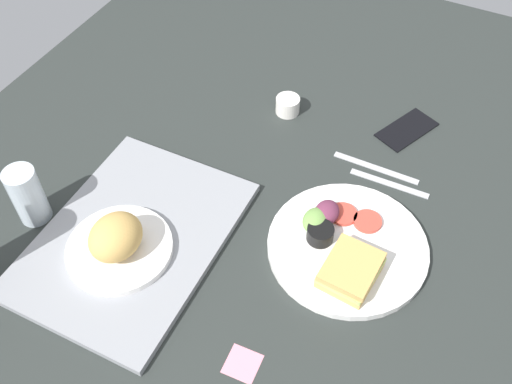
% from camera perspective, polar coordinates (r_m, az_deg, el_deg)
% --- Properties ---
extents(ground_plane, '(1.90, 1.50, 0.03)m').
position_cam_1_polar(ground_plane, '(1.18, 0.87, -2.88)').
color(ground_plane, '#282D2B').
extents(serving_tray, '(0.45, 0.34, 0.02)m').
position_cam_1_polar(serving_tray, '(1.15, -12.00, -4.45)').
color(serving_tray, gray).
rests_on(serving_tray, ground_plane).
extents(bread_plate_near, '(0.20, 0.20, 0.09)m').
position_cam_1_polar(bread_plate_near, '(1.10, -13.47, -4.81)').
color(bread_plate_near, white).
rests_on(bread_plate_near, serving_tray).
extents(plate_with_salad, '(0.31, 0.31, 0.05)m').
position_cam_1_polar(plate_with_salad, '(1.12, 8.65, -5.39)').
color(plate_with_salad, white).
rests_on(plate_with_salad, ground_plane).
extents(drinking_glass, '(0.06, 0.06, 0.13)m').
position_cam_1_polar(drinking_glass, '(1.21, -21.54, -0.30)').
color(drinking_glass, silver).
rests_on(drinking_glass, ground_plane).
extents(espresso_cup, '(0.06, 0.06, 0.04)m').
position_cam_1_polar(espresso_cup, '(1.37, 3.13, 8.51)').
color(espresso_cup, silver).
rests_on(espresso_cup, ground_plane).
extents(fork, '(0.02, 0.17, 0.01)m').
position_cam_1_polar(fork, '(1.26, 12.96, 0.85)').
color(fork, '#B7B7BC').
rests_on(fork, ground_plane).
extents(knife, '(0.01, 0.19, 0.01)m').
position_cam_1_polar(knife, '(1.28, 11.70, 2.36)').
color(knife, '#B7B7BC').
rests_on(knife, ground_plane).
extents(cell_phone, '(0.16, 0.12, 0.01)m').
position_cam_1_polar(cell_phone, '(1.38, 14.62, 6.01)').
color(cell_phone, black).
rests_on(cell_phone, ground_plane).
extents(sticky_note, '(0.06, 0.06, 0.00)m').
position_cam_1_polar(sticky_note, '(1.01, -1.34, -16.52)').
color(sticky_note, pink).
rests_on(sticky_note, ground_plane).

